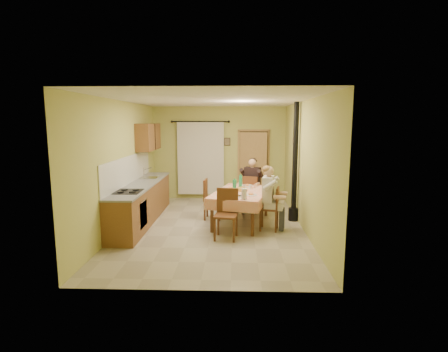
{
  "coord_description": "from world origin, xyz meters",
  "views": [
    {
      "loc": [
        0.5,
        -7.58,
        2.34
      ],
      "look_at": [
        0.25,
        0.1,
        1.15
      ],
      "focal_mm": 28.0,
      "sensor_mm": 36.0,
      "label": 1
    }
  ],
  "objects_px": {
    "chair_right": "(270,217)",
    "man_right": "(270,190)",
    "stove_flue": "(294,178)",
    "chair_far": "(251,201)",
    "chair_near": "(226,224)",
    "chair_left": "(213,207)",
    "man_far": "(252,179)",
    "dining_table": "(241,207)"
  },
  "relations": [
    {
      "from": "dining_table",
      "to": "stove_flue",
      "type": "xyz_separation_m",
      "value": [
        1.26,
        0.29,
        0.65
      ]
    },
    {
      "from": "dining_table",
      "to": "chair_near",
      "type": "height_order",
      "value": "chair_near"
    },
    {
      "from": "chair_right",
      "to": "chair_left",
      "type": "relative_size",
      "value": 0.97
    },
    {
      "from": "dining_table",
      "to": "chair_left",
      "type": "bearing_deg",
      "value": 166.44
    },
    {
      "from": "chair_right",
      "to": "man_right",
      "type": "bearing_deg",
      "value": 90.0
    },
    {
      "from": "dining_table",
      "to": "stove_flue",
      "type": "height_order",
      "value": "stove_flue"
    },
    {
      "from": "chair_right",
      "to": "stove_flue",
      "type": "bearing_deg",
      "value": -28.54
    },
    {
      "from": "chair_left",
      "to": "stove_flue",
      "type": "bearing_deg",
      "value": 92.83
    },
    {
      "from": "chair_near",
      "to": "man_right",
      "type": "relative_size",
      "value": 0.73
    },
    {
      "from": "chair_far",
      "to": "chair_right",
      "type": "xyz_separation_m",
      "value": [
        0.33,
        -1.52,
        -0.0
      ]
    },
    {
      "from": "chair_far",
      "to": "chair_near",
      "type": "xyz_separation_m",
      "value": [
        -0.61,
        -2.12,
        0.0
      ]
    },
    {
      "from": "chair_far",
      "to": "chair_right",
      "type": "relative_size",
      "value": 1.02
    },
    {
      "from": "chair_near",
      "to": "chair_right",
      "type": "bearing_deg",
      "value": -139.32
    },
    {
      "from": "chair_far",
      "to": "man_far",
      "type": "relative_size",
      "value": 0.7
    },
    {
      "from": "chair_far",
      "to": "man_right",
      "type": "height_order",
      "value": "man_right"
    },
    {
      "from": "dining_table",
      "to": "chair_left",
      "type": "height_order",
      "value": "chair_left"
    },
    {
      "from": "man_right",
      "to": "chair_right",
      "type": "bearing_deg",
      "value": -90.0
    },
    {
      "from": "chair_left",
      "to": "man_far",
      "type": "height_order",
      "value": "man_far"
    },
    {
      "from": "dining_table",
      "to": "chair_near",
      "type": "bearing_deg",
      "value": -92.33
    },
    {
      "from": "stove_flue",
      "to": "man_right",
      "type": "bearing_deg",
      "value": -130.92
    },
    {
      "from": "chair_near",
      "to": "dining_table",
      "type": "bearing_deg",
      "value": -98.83
    },
    {
      "from": "chair_far",
      "to": "man_far",
      "type": "bearing_deg",
      "value": 90.0
    },
    {
      "from": "chair_near",
      "to": "man_far",
      "type": "distance_m",
      "value": 2.3
    },
    {
      "from": "dining_table",
      "to": "man_far",
      "type": "height_order",
      "value": "man_far"
    },
    {
      "from": "chair_right",
      "to": "stove_flue",
      "type": "xyz_separation_m",
      "value": [
        0.64,
        0.76,
        0.74
      ]
    },
    {
      "from": "dining_table",
      "to": "stove_flue",
      "type": "distance_m",
      "value": 1.44
    },
    {
      "from": "man_right",
      "to": "chair_near",
      "type": "bearing_deg",
      "value": 134.87
    },
    {
      "from": "chair_near",
      "to": "stove_flue",
      "type": "bearing_deg",
      "value": -131.28
    },
    {
      "from": "chair_right",
      "to": "stove_flue",
      "type": "height_order",
      "value": "stove_flue"
    },
    {
      "from": "dining_table",
      "to": "chair_left",
      "type": "distance_m",
      "value": 0.79
    },
    {
      "from": "chair_right",
      "to": "man_far",
      "type": "relative_size",
      "value": 0.68
    },
    {
      "from": "chair_near",
      "to": "chair_right",
      "type": "xyz_separation_m",
      "value": [
        0.94,
        0.6,
        -0.0
      ]
    },
    {
      "from": "chair_left",
      "to": "dining_table",
      "type": "bearing_deg",
      "value": 67.22
    },
    {
      "from": "stove_flue",
      "to": "chair_far",
      "type": "bearing_deg",
      "value": 141.78
    },
    {
      "from": "chair_far",
      "to": "chair_near",
      "type": "height_order",
      "value": "chair_near"
    },
    {
      "from": "chair_left",
      "to": "man_far",
      "type": "bearing_deg",
      "value": 130.48
    },
    {
      "from": "chair_left",
      "to": "stove_flue",
      "type": "distance_m",
      "value": 2.08
    },
    {
      "from": "chair_far",
      "to": "dining_table",
      "type": "bearing_deg",
      "value": -83.04
    },
    {
      "from": "man_far",
      "to": "stove_flue",
      "type": "bearing_deg",
      "value": -16.69
    },
    {
      "from": "chair_far",
      "to": "chair_right",
      "type": "height_order",
      "value": "chair_far"
    },
    {
      "from": "man_far",
      "to": "stove_flue",
      "type": "xyz_separation_m",
      "value": [
        0.97,
        -0.78,
        0.15
      ]
    },
    {
      "from": "chair_far",
      "to": "chair_right",
      "type": "bearing_deg",
      "value": -55.69
    }
  ]
}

